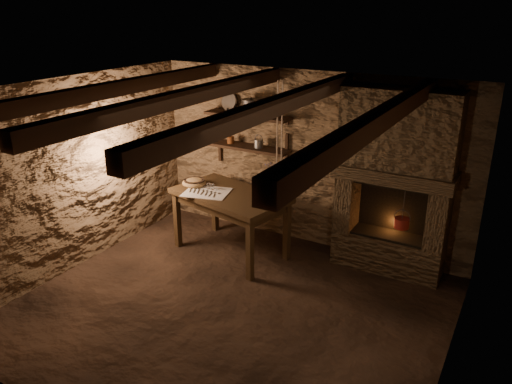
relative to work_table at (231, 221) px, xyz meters
The scene contains 25 objects.
floor 1.43m from the work_table, 58.26° to the right, with size 4.50×4.50×0.00m, color black.
back_wall 1.33m from the work_table, 49.98° to the left, with size 4.50×0.04×2.40m, color brown.
front_wall 3.31m from the work_table, 77.26° to the right, with size 4.50×0.04×2.40m, color brown.
left_wall 2.06m from the work_table, 143.17° to the right, with size 0.04×4.00×2.40m, color brown.
right_wall 3.26m from the work_table, 21.24° to the right, with size 0.04×4.00×2.40m, color brown.
ceiling 2.36m from the work_table, 58.26° to the right, with size 4.50×4.00×0.04m, color black.
beam_far_left 2.31m from the work_table, 124.37° to the right, with size 0.14×3.95×0.16m, color black.
beam_mid_left 2.18m from the work_table, 79.55° to the right, with size 0.14×3.95×0.16m, color black.
beam_mid_right 2.49m from the work_table, 43.53° to the right, with size 0.14×3.95×0.16m, color black.
beam_far_right 3.10m from the work_table, 27.50° to the right, with size 0.14×3.95×0.16m, color black.
shelf_lower 1.09m from the work_table, 101.31° to the left, with size 1.25×0.30×0.04m, color black.
shelf_upper 1.46m from the work_table, 101.31° to the left, with size 1.25×0.30×0.04m, color black.
hearth 2.19m from the work_table, 17.46° to the left, with size 1.43×0.51×2.30m.
work_table is the anchor object (origin of this frame).
linen_cloth 0.51m from the work_table, 153.54° to the right, with size 0.58×0.47×0.01m, color white.
pewter_cutlery_row 0.52m from the work_table, 150.52° to the right, with size 0.49×0.19×0.01m, color gray, non-canonical shape.
drinking_glasses 0.51m from the work_table, behind, with size 0.19×0.06×0.07m, color silver, non-canonical shape.
stoneware_jug 0.78m from the work_table, 24.01° to the left, with size 0.14×0.12×0.43m.
wooden_bowl 0.73m from the work_table, behind, with size 0.33×0.33×0.12m, color olive.
iron_stockpot 1.56m from the work_table, 95.91° to the left, with size 0.26×0.26×0.19m, color #2A2725.
tin_pan 1.70m from the work_table, 121.92° to the left, with size 0.25×0.25×0.03m, color gray.
small_kettle 1.14m from the work_table, 86.37° to the left, with size 0.17×0.13×0.18m, color gray, non-canonical shape.
rusty_tin 1.21m from the work_table, 121.03° to the left, with size 0.10×0.10×0.10m, color #5B2B12.
red_pot 2.20m from the work_table, 15.05° to the left, with size 0.20×0.20×0.54m.
hanging_ropes 1.54m from the work_table, ahead, with size 0.08×0.08×1.20m, color #D0B493, non-canonical shape.
Camera 1 is at (2.59, -3.98, 3.19)m, focal length 35.00 mm.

